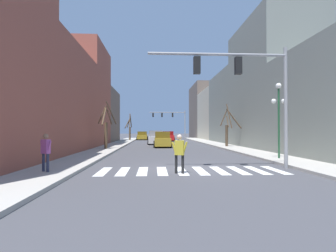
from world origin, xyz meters
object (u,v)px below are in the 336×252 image
street_tree_left_mid (130,128)px  street_tree_left_far (228,128)px  traffic_signal_near (246,80)px  traffic_signal_far (171,118)px  pedestrian_waiting_at_curb (46,149)px  street_tree_right_mid (106,128)px  street_lamp_right_corner (279,105)px  car_at_intersection (168,136)px  car_parked_right_near (156,138)px  car_parked_left_far (142,136)px  pedestrian_on_right_sidewalk (179,150)px  car_driving_away_lane (162,140)px

street_tree_left_mid → street_tree_left_far: 21.92m
traffic_signal_near → traffic_signal_far: (-0.80, 41.58, 0.05)m
pedestrian_waiting_at_curb → traffic_signal_near: bearing=-140.6°
street_tree_left_mid → street_tree_right_mid: street_tree_left_mid is taller
street_lamp_right_corner → street_tree_left_mid: street_lamp_right_corner is taller
car_at_intersection → pedestrian_waiting_at_curb: 34.13m
street_tree_left_mid → street_lamp_right_corner: bearing=-68.2°
pedestrian_waiting_at_curb → street_tree_left_mid: street_tree_left_mid is taller
car_at_intersection → street_lamp_right_corner: bearing=-169.5°
car_parked_right_near → street_tree_left_far: street_tree_left_far is taller
car_parked_left_far → car_parked_right_near: bearing=-171.0°
pedestrian_on_right_sidewalk → street_tree_left_mid: bearing=-64.0°
car_driving_away_lane → street_tree_left_far: 7.34m
pedestrian_on_right_sidewalk → street_tree_left_far: size_ratio=0.37×
traffic_signal_near → pedestrian_waiting_at_curb: traffic_signal_near is taller
traffic_signal_near → car_driving_away_lane: (-3.54, 16.79, -3.58)m
car_at_intersection → street_tree_right_mid: street_tree_right_mid is taller
car_parked_left_far → pedestrian_waiting_at_curb: size_ratio=2.71×
street_lamp_right_corner → street_tree_right_mid: bearing=143.7°
street_lamp_right_corner → street_tree_left_far: (0.19, 11.80, -1.31)m
car_driving_away_lane → pedestrian_on_right_sidewalk: 17.94m
car_parked_left_far → traffic_signal_near: bearing=-170.0°
traffic_signal_far → street_lamp_right_corner: size_ratio=1.59×
car_at_intersection → street_tree_left_far: street_tree_left_far is taller
traffic_signal_near → car_at_intersection: traffic_signal_near is taller
car_at_intersection → street_tree_left_far: size_ratio=0.94×
pedestrian_waiting_at_curb → street_tree_left_far: (12.56, 16.35, 1.04)m
car_parked_left_far → pedestrian_on_right_sidewalk: size_ratio=2.53×
traffic_signal_near → street_tree_left_mid: size_ratio=1.51×
street_tree_left_mid → car_at_intersection: bearing=-10.1°
pedestrian_on_right_sidewalk → street_tree_right_mid: (-5.60, 13.46, 1.08)m
street_lamp_right_corner → car_parked_right_near: street_lamp_right_corner is taller
street_tree_right_mid → traffic_signal_far: bearing=74.4°
traffic_signal_far → street_tree_left_far: 26.92m
car_at_intersection → street_tree_left_mid: (-6.64, 1.18, 1.42)m
car_parked_left_far → pedestrian_waiting_at_curb: 38.85m
traffic_signal_far → street_tree_right_mid: bearing=-105.6°
traffic_signal_near → traffic_signal_far: 41.59m
car_parked_right_near → car_at_intersection: car_parked_right_near is taller
pedestrian_on_right_sidewalk → street_tree_right_mid: 14.62m
pedestrian_waiting_at_curb → street_tree_left_mid: (0.38, 34.57, 1.10)m
street_lamp_right_corner → car_parked_left_far: size_ratio=1.08×
pedestrian_on_right_sidewalk → street_tree_left_mid: (-5.31, 34.48, 1.18)m
pedestrian_waiting_at_curb → car_parked_left_far: bearing=-62.0°
car_parked_right_near → car_driving_away_lane: (0.67, -5.35, -0.04)m
street_tree_left_mid → traffic_signal_far: bearing=46.3°
car_at_intersection → street_tree_left_mid: size_ratio=0.94×
pedestrian_on_right_sidewalk → street_tree_left_mid: 34.90m
car_driving_away_lane → pedestrian_on_right_sidewalk: size_ratio=2.83×
pedestrian_waiting_at_curb → pedestrian_on_right_sidewalk: size_ratio=0.94×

